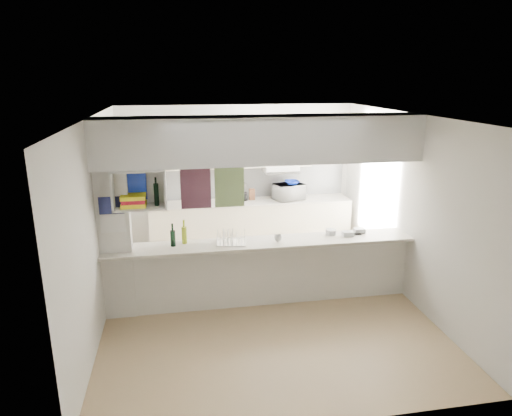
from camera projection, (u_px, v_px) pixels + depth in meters
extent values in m
plane|color=tan|center=(261.00, 303.00, 6.43)|extent=(4.80, 4.80, 0.00)
plane|color=white|center=(262.00, 116.00, 5.71)|extent=(4.80, 4.80, 0.00)
plane|color=silver|center=(237.00, 177.00, 8.34)|extent=(4.20, 0.00, 4.20)
plane|color=silver|center=(98.00, 223.00, 5.72)|extent=(0.00, 4.80, 4.80)
plane|color=silver|center=(408.00, 207.00, 6.42)|extent=(0.00, 4.80, 4.80)
cube|color=silver|center=(261.00, 274.00, 6.31)|extent=(4.20, 0.15, 0.88)
cube|color=#BEB6A6|center=(262.00, 243.00, 6.18)|extent=(4.20, 0.50, 0.04)
cube|color=white|center=(262.00, 140.00, 5.79)|extent=(4.20, 0.50, 0.60)
cube|color=silver|center=(114.00, 222.00, 5.76)|extent=(0.40, 0.18, 2.60)
cube|color=#191E4C|center=(111.00, 205.00, 5.60)|extent=(0.30, 0.01, 0.22)
cube|color=white|center=(113.00, 223.00, 5.66)|extent=(0.30, 0.01, 0.24)
cube|color=#331626|center=(196.00, 186.00, 6.03)|extent=(0.40, 0.02, 0.62)
cube|color=#17656B|center=(229.00, 185.00, 6.11)|extent=(0.40, 0.02, 0.62)
cube|color=white|center=(141.00, 207.00, 5.66)|extent=(0.65, 0.35, 0.02)
cube|color=white|center=(138.00, 170.00, 5.53)|extent=(0.65, 0.35, 0.02)
cube|color=white|center=(140.00, 186.00, 5.75)|extent=(0.65, 0.02, 0.50)
cube|color=white|center=(113.00, 190.00, 5.54)|extent=(0.02, 0.35, 0.50)
cube|color=white|center=(165.00, 188.00, 5.65)|extent=(0.02, 0.35, 0.50)
cube|color=yellow|center=(134.00, 205.00, 5.64)|extent=(0.30, 0.24, 0.05)
cube|color=#AF1729|center=(134.00, 201.00, 5.62)|extent=(0.28, 0.22, 0.05)
cube|color=yellow|center=(133.00, 197.00, 5.61)|extent=(0.30, 0.24, 0.05)
cube|color=#0D2393|center=(136.00, 186.00, 5.71)|extent=(0.26, 0.02, 0.34)
cylinder|color=black|center=(156.00, 195.00, 5.65)|extent=(0.06, 0.06, 0.28)
cube|color=beige|center=(251.00, 226.00, 8.33)|extent=(3.60, 0.60, 0.90)
cube|color=#BEB6A6|center=(251.00, 202.00, 8.20)|extent=(3.60, 0.63, 0.03)
cube|color=silver|center=(248.00, 181.00, 8.38)|extent=(3.60, 0.03, 0.60)
cube|color=beige|center=(238.00, 147.00, 8.02)|extent=(2.62, 0.34, 0.72)
cube|color=white|center=(280.00, 169.00, 8.19)|extent=(0.60, 0.46, 0.12)
cube|color=silver|center=(283.00, 173.00, 7.98)|extent=(0.60, 0.02, 0.05)
imported|color=white|center=(289.00, 192.00, 8.25)|extent=(0.60, 0.48, 0.29)
imported|color=#0D2393|center=(292.00, 182.00, 8.19)|extent=(0.26, 0.26, 0.06)
cube|color=silver|center=(231.00, 242.00, 6.12)|extent=(0.42, 0.34, 0.01)
cylinder|color=white|center=(224.00, 235.00, 6.09)|extent=(0.04, 0.19, 0.19)
cylinder|color=white|center=(228.00, 235.00, 6.09)|extent=(0.04, 0.19, 0.19)
cylinder|color=white|center=(232.00, 235.00, 6.10)|extent=(0.04, 0.19, 0.19)
imported|color=white|center=(278.00, 238.00, 6.14)|extent=(0.14, 0.14, 0.09)
cylinder|color=black|center=(173.00, 238.00, 5.99)|extent=(0.07, 0.07, 0.21)
cylinder|color=black|center=(172.00, 227.00, 5.94)|extent=(0.03, 0.03, 0.10)
cylinder|color=olive|center=(184.00, 235.00, 6.09)|extent=(0.07, 0.07, 0.23)
cylinder|color=olive|center=(184.00, 224.00, 6.04)|extent=(0.03, 0.03, 0.10)
cylinder|color=silver|center=(331.00, 232.00, 6.45)|extent=(0.15, 0.15, 0.07)
cube|color=silver|center=(348.00, 234.00, 6.39)|extent=(0.15, 0.11, 0.06)
cube|color=silver|center=(359.00, 231.00, 6.52)|extent=(0.15, 0.11, 0.06)
cube|color=black|center=(356.00, 234.00, 6.45)|extent=(0.14, 0.07, 0.01)
cylinder|color=black|center=(245.00, 197.00, 8.21)|extent=(0.10, 0.10, 0.14)
cube|color=#512F1B|center=(252.00, 194.00, 8.25)|extent=(0.10, 0.08, 0.20)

